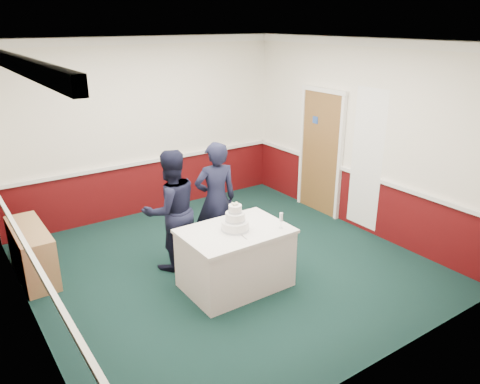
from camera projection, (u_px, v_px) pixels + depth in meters
ground at (228, 265)px, 6.55m from camera, size 5.00×5.00×0.00m
room_shell at (207, 119)px, 6.38m from camera, size 5.00×5.00×3.00m
sideboard at (32, 252)px, 6.17m from camera, size 0.41×1.20×0.70m
cake_table at (235, 258)px, 5.93m from camera, size 1.32×0.92×0.79m
wedding_cake at (235, 222)px, 5.76m from camera, size 0.35×0.35×0.36m
cake_knife at (242, 236)px, 5.62m from camera, size 0.04×0.22×0.00m
champagne_flute at (281, 218)px, 5.80m from camera, size 0.05×0.05×0.21m
person_man at (171, 210)px, 6.27m from camera, size 0.82×0.64×1.67m
person_woman at (216, 200)px, 6.62m from camera, size 0.69×0.52×1.68m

